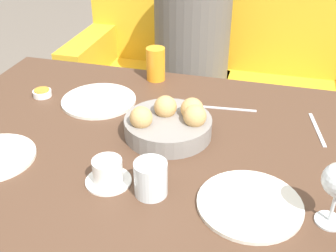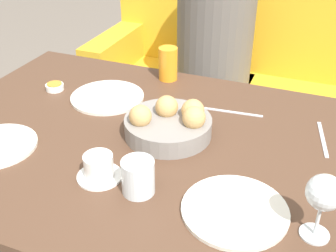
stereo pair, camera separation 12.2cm
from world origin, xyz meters
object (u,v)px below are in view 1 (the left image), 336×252
at_px(water_tumbler, 151,178).
at_px(knife_silver, 317,129).
at_px(plate_near_right, 250,204).
at_px(juice_glass, 156,64).
at_px(couch, 226,97).
at_px(bread_basket, 169,123).
at_px(plate_far_center, 99,100).
at_px(coffee_cup, 108,172).
at_px(seated_person, 191,75).
at_px(fork_silver, 227,109).
at_px(jam_bowl_honey, 42,93).

relative_size(water_tumbler, knife_silver, 0.47).
bearing_deg(plate_near_right, juice_glass, 123.83).
relative_size(couch, juice_glass, 13.45).
bearing_deg(bread_basket, knife_silver, 18.64).
relative_size(juice_glass, water_tumbler, 1.38).
relative_size(bread_basket, plate_far_center, 1.02).
bearing_deg(coffee_cup, juice_glass, 95.35).
xyz_separation_m(plate_near_right, coffee_cup, (-0.35, -0.00, 0.02)).
height_order(seated_person, juice_glass, seated_person).
xyz_separation_m(water_tumbler, fork_silver, (0.12, 0.46, -0.04)).
bearing_deg(bread_basket, plate_near_right, -43.85).
bearing_deg(juice_glass, water_tumbler, -74.53).
relative_size(plate_near_right, jam_bowl_honey, 3.90).
height_order(plate_near_right, jam_bowl_honey, jam_bowl_honey).
distance_m(plate_near_right, jam_bowl_honey, 0.83).
height_order(seated_person, jam_bowl_honey, seated_person).
distance_m(plate_far_center, coffee_cup, 0.43).
relative_size(juice_glass, coffee_cup, 1.05).
height_order(seated_person, plate_far_center, seated_person).
bearing_deg(knife_silver, couch, 111.94).
distance_m(plate_near_right, fork_silver, 0.46).
bearing_deg(plate_near_right, coffee_cup, -179.46).
distance_m(jam_bowl_honey, fork_silver, 0.63).
bearing_deg(knife_silver, jam_bowl_honey, -178.91).
relative_size(juice_glass, jam_bowl_honey, 1.93).
relative_size(plate_far_center, knife_silver, 1.32).
xyz_separation_m(plate_far_center, juice_glass, (0.13, 0.22, 0.06)).
xyz_separation_m(couch, seated_person, (-0.17, -0.15, 0.18)).
xyz_separation_m(bread_basket, water_tumbler, (0.02, -0.27, 0.00)).
relative_size(seated_person, knife_silver, 6.29).
distance_m(seated_person, plate_far_center, 0.86).
height_order(bread_basket, plate_far_center, bread_basket).
bearing_deg(fork_silver, bread_basket, -125.39).
bearing_deg(juice_glass, knife_silver, -20.77).
distance_m(bread_basket, jam_bowl_honey, 0.50).
bearing_deg(bread_basket, plate_far_center, 154.21).
distance_m(juice_glass, jam_bowl_honey, 0.41).
distance_m(plate_far_center, knife_silver, 0.70).
distance_m(seated_person, water_tumbler, 1.26).
distance_m(bread_basket, knife_silver, 0.45).
distance_m(plate_near_right, water_tumbler, 0.24).
xyz_separation_m(bread_basket, coffee_cup, (-0.09, -0.25, -0.01)).
distance_m(plate_far_center, water_tumbler, 0.51).
height_order(couch, juice_glass, couch).
relative_size(couch, knife_silver, 8.68).
bearing_deg(seated_person, juice_glass, -91.08).
bearing_deg(bread_basket, juice_glass, 112.42).
bearing_deg(plate_far_center, couch, 71.65).
bearing_deg(bread_basket, water_tumbler, -84.67).
xyz_separation_m(plate_far_center, fork_silver, (0.42, 0.06, -0.00)).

